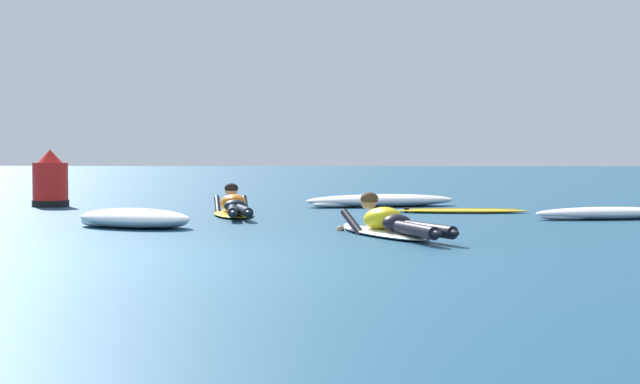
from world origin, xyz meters
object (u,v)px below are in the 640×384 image
(surfer_far, at_px, (234,207))
(surfer_near, at_px, (389,224))
(drifting_surfboard, at_px, (460,211))
(channel_marker_buoy, at_px, (50,184))

(surfer_far, bearing_deg, surfer_near, -53.34)
(surfer_far, height_order, drifting_surfboard, surfer_far)
(surfer_near, relative_size, channel_marker_buoy, 2.33)
(drifting_surfboard, bearing_deg, channel_marker_buoy, 170.87)
(surfer_near, bearing_deg, surfer_far, 126.66)
(surfer_near, relative_size, surfer_far, 0.95)
(surfer_near, distance_m, drifting_surfboard, 4.43)
(surfer_near, bearing_deg, channel_marker_buoy, 138.49)
(surfer_near, relative_size, drifting_surfboard, 1.12)
(surfer_far, xyz_separation_m, drifting_surfboard, (3.54, 1.09, -0.11))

